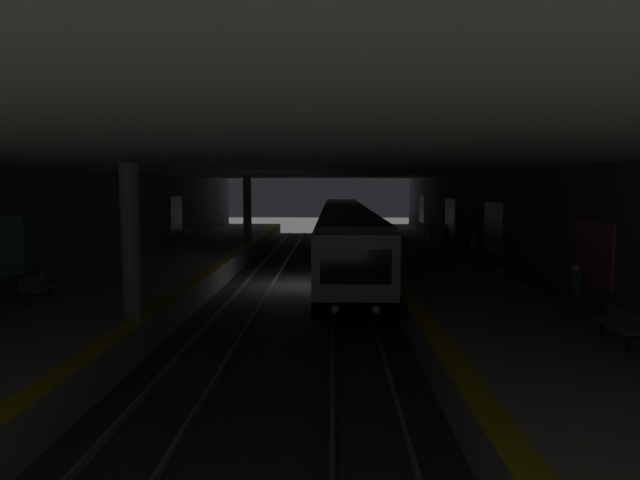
# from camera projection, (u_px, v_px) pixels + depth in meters

# --- Properties ---
(ground_plane) EXTENTS (120.00, 120.00, 0.00)m
(ground_plane) POSITION_uv_depth(u_px,v_px,m) (303.00, 286.00, 28.11)
(ground_plane) COLOR #383A38
(track_left) EXTENTS (60.00, 1.53, 0.16)m
(track_left) POSITION_uv_depth(u_px,v_px,m) (347.00, 284.00, 28.05)
(track_left) COLOR gray
(track_left) RESTS_ON ground
(track_right) EXTENTS (60.00, 1.53, 0.16)m
(track_right) POSITION_uv_depth(u_px,v_px,m) (259.00, 284.00, 28.15)
(track_right) COLOR gray
(track_right) RESTS_ON ground
(platform_left) EXTENTS (60.00, 5.30, 1.06)m
(platform_left) POSITION_uv_depth(u_px,v_px,m) (436.00, 276.00, 27.91)
(platform_left) COLOR #A8A59E
(platform_left) RESTS_ON ground
(platform_right) EXTENTS (60.00, 5.30, 1.06)m
(platform_right) POSITION_uv_depth(u_px,v_px,m) (172.00, 275.00, 28.21)
(platform_right) COLOR #A8A59E
(platform_right) RESTS_ON ground
(wall_left) EXTENTS (60.00, 0.56, 5.60)m
(wall_left) POSITION_uv_depth(u_px,v_px,m) (496.00, 230.00, 27.68)
(wall_left) COLOR #56565B
(wall_left) RESTS_ON ground
(wall_right) EXTENTS (60.00, 0.56, 5.60)m
(wall_right) POSITION_uv_depth(u_px,v_px,m) (113.00, 229.00, 28.06)
(wall_right) COLOR #56565B
(wall_right) RESTS_ON ground
(ceiling_slab) EXTENTS (60.00, 19.40, 0.40)m
(ceiling_slab) POSITION_uv_depth(u_px,v_px,m) (303.00, 168.00, 27.55)
(ceiling_slab) COLOR beige
(ceiling_slab) RESTS_ON wall_left
(pillar_near) EXTENTS (0.56, 0.56, 4.55)m
(pillar_near) POSITION_uv_depth(u_px,v_px,m) (131.00, 242.00, 16.33)
(pillar_near) COLOR gray
(pillar_near) RESTS_ON platform_right
(pillar_far) EXTENTS (0.56, 0.56, 4.55)m
(pillar_far) POSITION_uv_depth(u_px,v_px,m) (247.00, 209.00, 38.47)
(pillar_far) COLOR gray
(pillar_far) RESTS_ON platform_right
(metro_train) EXTENTS (37.23, 2.83, 3.49)m
(metro_train) POSITION_uv_depth(u_px,v_px,m) (344.00, 231.00, 36.26)
(metro_train) COLOR #B7BCC6
(metro_train) RESTS_ON track_left
(bench_left_near) EXTENTS (1.70, 0.47, 0.86)m
(bench_left_near) POSITION_uv_depth(u_px,v_px,m) (618.00, 323.00, 13.97)
(bench_left_near) COLOR #262628
(bench_left_near) RESTS_ON platform_left
(bench_left_mid) EXTENTS (1.70, 0.47, 0.86)m
(bench_left_mid) POSITION_uv_depth(u_px,v_px,m) (450.00, 242.00, 34.18)
(bench_left_mid) COLOR #262628
(bench_left_mid) RESTS_ON platform_left
(bench_right_mid) EXTENTS (1.70, 0.47, 0.86)m
(bench_right_mid) POSITION_uv_depth(u_px,v_px,m) (37.00, 286.00, 19.14)
(bench_right_mid) COLOR #262628
(bench_right_mid) RESTS_ON platform_right
(bench_right_far) EXTENTS (1.70, 0.47, 0.86)m
(bench_right_far) POSITION_uv_depth(u_px,v_px,m) (190.00, 234.00, 39.57)
(bench_right_far) COLOR #262628
(bench_right_far) RESTS_ON platform_right
(person_waiting_near) EXTENTS (0.60, 0.22, 1.59)m
(person_waiting_near) POSITION_uv_depth(u_px,v_px,m) (432.00, 230.00, 38.50)
(person_waiting_near) COLOR black
(person_waiting_near) RESTS_ON platform_left
(person_walking_mid) EXTENTS (0.60, 0.22, 1.56)m
(person_walking_mid) POSITION_uv_depth(u_px,v_px,m) (446.00, 236.00, 34.28)
(person_walking_mid) COLOR #353535
(person_walking_mid) RESTS_ON platform_left
(person_standing_far) EXTENTS (0.60, 0.22, 1.64)m
(person_standing_far) POSITION_uv_depth(u_px,v_px,m) (575.00, 289.00, 16.48)
(person_standing_far) COLOR #353535
(person_standing_far) RESTS_ON platform_left
(person_boarding) EXTENTS (0.60, 0.22, 1.56)m
(person_boarding) POSITION_uv_depth(u_px,v_px,m) (473.00, 247.00, 28.47)
(person_boarding) COLOR #3F3F3F
(person_boarding) RESTS_ON platform_left
(suitcase_rolling) EXTENTS (0.35, 0.22, 0.91)m
(suitcase_rolling) POSITION_uv_depth(u_px,v_px,m) (571.00, 308.00, 16.67)
(suitcase_rolling) COLOR navy
(suitcase_rolling) RESTS_ON platform_left
(trash_bin) EXTENTS (0.44, 0.44, 0.85)m
(trash_bin) POSITION_uv_depth(u_px,v_px,m) (500.00, 278.00, 21.32)
(trash_bin) COLOR #595B5E
(trash_bin) RESTS_ON platform_left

